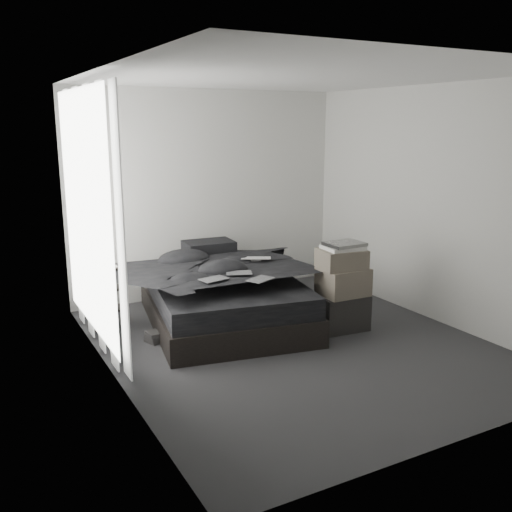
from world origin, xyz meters
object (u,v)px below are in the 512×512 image
side_stand (105,297)px  box_lower (341,311)px  laptop (256,253)px  bed (225,311)px

side_stand → box_lower: bearing=-29.7°
laptop → box_lower: bearing=-20.4°
side_stand → bed: bearing=-23.5°
bed → box_lower: box_lower is taller
bed → box_lower: (1.04, -0.75, 0.05)m
laptop → side_stand: laptop is taller
bed → box_lower: size_ratio=4.01×
bed → laptop: (0.39, -0.02, 0.62)m
bed → box_lower: bearing=-25.8°
bed → side_stand: bearing=166.7°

